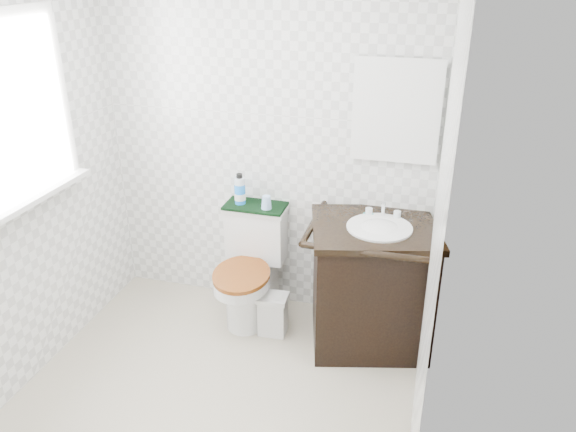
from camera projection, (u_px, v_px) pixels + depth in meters
The scene contains 13 objects.
floor at pixel (205, 413), 3.08m from camera, with size 2.40×2.40×0.00m, color #AC9E8A.
wall_back at pixel (266, 140), 3.63m from camera, with size 2.40×2.40×0.00m, color silver.
wall_front at pixel (3, 389), 1.53m from camera, with size 2.40×2.40×0.00m, color silver.
wall_right at pixel (434, 243), 2.31m from camera, with size 2.40×2.40×0.00m, color silver.
window at pixel (14, 111), 2.91m from camera, with size 0.02×0.70×0.90m, color white.
mirror at pixel (396, 111), 3.31m from camera, with size 0.50×0.02×0.60m, color silver.
toilet at pixel (251, 272), 3.80m from camera, with size 0.42×0.64×0.77m.
vanity at pixel (371, 281), 3.50m from camera, with size 0.88×0.80×0.92m.
trash_bin at pixel (273, 314), 3.68m from camera, with size 0.20×0.17×0.28m.
towel at pixel (255, 206), 3.72m from camera, with size 0.41×0.22×0.02m, color black.
mouthwash_bottle at pixel (240, 190), 3.70m from camera, with size 0.07×0.07×0.21m.
cup at pixel (266, 202), 3.64m from camera, with size 0.07×0.07×0.09m, color #86AADC.
soap_bar at pixel (369, 214), 3.47m from camera, with size 0.07×0.05×0.02m, color teal.
Camera 1 is at (1.07, -2.14, 2.27)m, focal length 35.00 mm.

